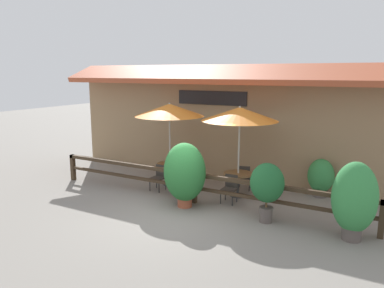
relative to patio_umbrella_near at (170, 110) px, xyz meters
name	(u,v)px	position (x,y,z in m)	size (l,w,h in m)	color
ground_plane	(176,214)	(1.67, -2.31, -2.66)	(60.00, 60.00, 0.00)	gray
building_facade	(234,121)	(1.66, 1.80, -0.49)	(14.28, 1.49, 4.23)	#997A56
patio_railing	(194,181)	(1.67, -1.26, -1.96)	(10.40, 0.14, 0.95)	#3D2D1E
patio_umbrella_near	(170,110)	(0.00, 0.00, 0.00)	(2.41, 2.41, 2.91)	#B7B2A8
dining_table_near	(170,168)	(0.00, 0.00, -2.05)	(0.95, 0.95, 0.76)	brown
chair_near_streetside	(159,176)	(0.01, -0.73, -2.18)	(0.44, 0.44, 0.85)	#332D28
chair_near_wallside	(182,167)	(0.03, 0.73, -2.18)	(0.44, 0.44, 0.85)	#332D28
patio_umbrella_middle	(240,114)	(2.59, -0.01, 0.00)	(2.41, 2.41, 2.91)	#B7B2A8
dining_table_middle	(238,178)	(2.59, -0.01, -2.05)	(0.95, 0.95, 0.76)	brown
chair_middle_streetside	(230,187)	(2.60, -0.70, -2.18)	(0.43, 0.43, 0.85)	#332D28
chair_middle_wallside	(244,176)	(2.53, 0.69, -2.18)	(0.51, 0.51, 0.85)	#332D28
potted_plant_corner_fern	(267,185)	(4.06, -1.64, -1.63)	(0.91, 0.82, 1.61)	#564C47
potted_plant_entrance_palm	(185,173)	(1.58, -1.69, -1.62)	(1.27, 1.14, 1.93)	#9E4C33
potted_plant_small_flowering	(354,199)	(6.19, -1.70, -1.64)	(1.04, 0.94, 1.91)	#564C47
potted_plant_broad_leaf	(321,177)	(4.92, 1.24, -2.01)	(0.83, 0.75, 1.23)	#564C47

